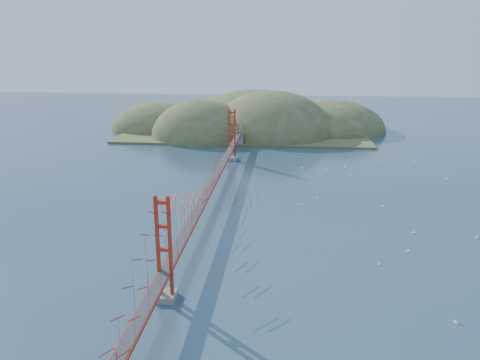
# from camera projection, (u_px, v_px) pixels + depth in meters

# --- Properties ---
(ground) EXTENTS (320.00, 320.00, 0.00)m
(ground) POSITION_uv_depth(u_px,v_px,m) (211.00, 204.00, 78.74)
(ground) COLOR #2B4556
(ground) RESTS_ON ground
(bridge) EXTENTS (2.20, 94.40, 12.00)m
(bridge) POSITION_uv_depth(u_px,v_px,m) (211.00, 164.00, 76.88)
(bridge) COLOR gray
(bridge) RESTS_ON ground
(far_headlands) EXTENTS (84.00, 58.00, 25.00)m
(far_headlands) POSITION_uv_depth(u_px,v_px,m) (254.00, 129.00, 143.75)
(far_headlands) COLOR olive
(far_headlands) RESTS_ON ground
(sailboat_12) EXTENTS (0.66, 0.65, 0.74)m
(sailboat_12) POSITION_uv_depth(u_px,v_px,m) (302.00, 168.00, 100.45)
(sailboat_12) COLOR white
(sailboat_12) RESTS_ON ground
(sailboat_13) EXTENTS (0.60, 0.60, 0.63)m
(sailboat_13) POSITION_uv_depth(u_px,v_px,m) (408.00, 251.00, 61.18)
(sailboat_13) COLOR white
(sailboat_13) RESTS_ON ground
(sailboat_14) EXTENTS (0.64, 0.64, 0.69)m
(sailboat_14) POSITION_uv_depth(u_px,v_px,m) (318.00, 198.00, 81.20)
(sailboat_14) COLOR white
(sailboat_14) RESTS_ON ground
(sailboat_3) EXTENTS (0.60, 0.60, 0.63)m
(sailboat_3) POSITION_uv_depth(u_px,v_px,m) (326.00, 170.00, 98.69)
(sailboat_3) COLOR white
(sailboat_3) RESTS_ON ground
(sailboat_8) EXTENTS (0.63, 0.63, 0.67)m
(sailboat_8) POSITION_uv_depth(u_px,v_px,m) (381.00, 162.00, 104.72)
(sailboat_8) COLOR white
(sailboat_8) RESTS_ON ground
(sailboat_15) EXTENTS (0.56, 0.56, 0.60)m
(sailboat_15) POSITION_uv_depth(u_px,v_px,m) (415.00, 161.00, 105.83)
(sailboat_15) COLOR white
(sailboat_15) RESTS_ON ground
(sailboat_7) EXTENTS (0.66, 0.61, 0.74)m
(sailboat_7) POSITION_uv_depth(u_px,v_px,m) (345.00, 167.00, 100.79)
(sailboat_7) COLOR white
(sailboat_7) RESTS_ON ground
(sailboat_2) EXTENTS (0.57, 0.48, 0.66)m
(sailboat_2) POSITION_uv_depth(u_px,v_px,m) (414.00, 232.00, 67.08)
(sailboat_2) COLOR white
(sailboat_2) RESTS_ON ground
(sailboat_1) EXTENTS (0.69, 0.69, 0.72)m
(sailboat_1) POSITION_uv_depth(u_px,v_px,m) (383.00, 206.00, 77.67)
(sailboat_1) COLOR white
(sailboat_1) RESTS_ON ground
(sailboat_0) EXTENTS (0.52, 0.52, 0.59)m
(sailboat_0) POSITION_uv_depth(u_px,v_px,m) (379.00, 264.00, 57.69)
(sailboat_0) COLOR white
(sailboat_0) RESTS_ON ground
(sailboat_16) EXTENTS (0.61, 0.58, 0.69)m
(sailboat_16) POSITION_uv_depth(u_px,v_px,m) (302.00, 204.00, 78.33)
(sailboat_16) COLOR white
(sailboat_16) RESTS_ON ground
(sailboat_17) EXTENTS (0.62, 0.56, 0.71)m
(sailboat_17) POSITION_uv_depth(u_px,v_px,m) (446.00, 179.00, 92.39)
(sailboat_17) COLOR white
(sailboat_17) RESTS_ON ground
(sailboat_6) EXTENTS (0.54, 0.54, 0.59)m
(sailboat_6) POSITION_uv_depth(u_px,v_px,m) (455.00, 321.00, 45.95)
(sailboat_6) COLOR white
(sailboat_6) RESTS_ON ground
(sailboat_4) EXTENTS (0.63, 0.63, 0.67)m
(sailboat_4) POSITION_uv_depth(u_px,v_px,m) (349.00, 175.00, 94.84)
(sailboat_4) COLOR white
(sailboat_4) RESTS_ON ground
(sailboat_extra_1) EXTENTS (0.61, 0.56, 0.69)m
(sailboat_extra_1) POSITION_uv_depth(u_px,v_px,m) (477.00, 237.00, 65.35)
(sailboat_extra_1) COLOR white
(sailboat_extra_1) RESTS_ON ground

